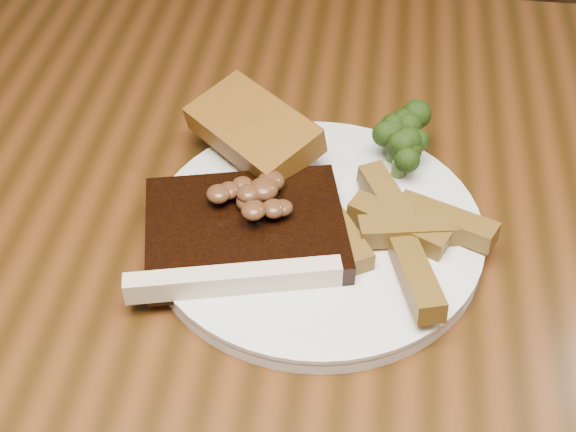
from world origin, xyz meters
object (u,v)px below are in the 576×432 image
dining_table (294,330)px  potato_wedges (384,237)px  garlic_bread (254,148)px  plate (317,232)px  steak (246,231)px  chair_far (277,26)px

dining_table → potato_wedges: size_ratio=14.77×
garlic_bread → plate: bearing=-9.2°
potato_wedges → garlic_bread: bearing=141.4°
plate → steak: bearing=-157.2°
dining_table → plate: plate is taller
chair_far → garlic_bread: size_ratio=8.25×
chair_far → plate: 0.72m
plate → garlic_bread: garlic_bread is taller
chair_far → steak: 0.74m
plate → dining_table: bearing=-118.2°
garlic_bread → dining_table: bearing=-23.3°
steak → potato_wedges: bearing=-10.0°
chair_far → plate: bearing=88.6°
dining_table → garlic_bread: 0.17m
chair_far → potato_wedges: (0.18, -0.69, 0.23)m
steak → garlic_bread: bearing=81.3°
dining_table → garlic_bread: (-0.05, 0.11, 0.12)m
plate → garlic_bread: bearing=129.0°
dining_table → garlic_bread: bearing=114.9°
plate → potato_wedges: bearing=-15.9°
chair_far → dining_table: bearing=87.0°
garlic_bread → potato_wedges: garlic_bread is taller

